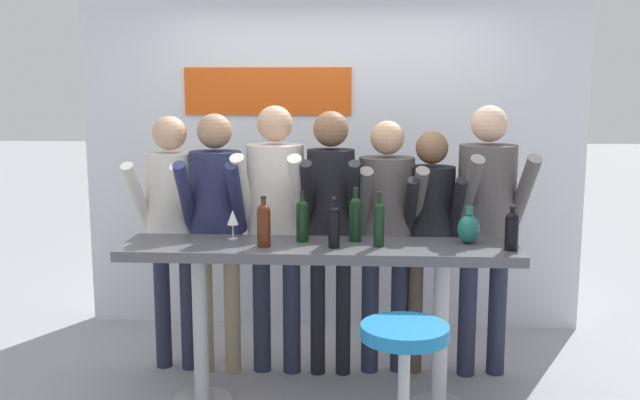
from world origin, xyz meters
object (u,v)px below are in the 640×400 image
bar_stool (404,371)px  person_far_right (487,211)px  person_far_left (172,214)px  wine_bottle_1 (334,225)px  person_center_left (275,210)px  wine_bottle_2 (355,217)px  person_left (216,214)px  tasting_table (319,274)px  decorative_vase (469,228)px  wine_bottle_4 (302,218)px  person_center_right (386,219)px  wine_bottle_0 (379,222)px  wine_glass_0 (233,218)px  person_right (430,224)px  wine_bottle_5 (512,229)px  person_center (331,211)px  wine_bottle_3 (264,223)px

bar_stool → person_far_right: (0.58, 1.17, 0.61)m
bar_stool → person_far_left: size_ratio=0.43×
person_far_left → wine_bottle_1: bearing=-22.2°
person_center_left → person_far_left: bearing=-178.7°
wine_bottle_2 → person_left: bearing=157.9°
person_far_left → person_far_right: person_far_right is taller
tasting_table → person_left: person_left is taller
tasting_table → decorative_vase: size_ratio=10.42×
bar_stool → wine_bottle_1: bearing=123.9°
wine_bottle_2 → wine_bottle_4: 0.31m
wine_bottle_2 → person_center_right: bearing=66.3°
bar_stool → person_far_right: size_ratio=0.41×
wine_bottle_0 → wine_glass_0: wine_bottle_0 is taller
bar_stool → person_right: bearing=79.3°
wine_bottle_5 → person_center_right: bearing=137.0°
wine_bottle_0 → wine_bottle_2: bearing=134.7°
person_center → wine_glass_0: (-0.57, -0.37, 0.01)m
tasting_table → wine_bottle_1: bearing=-38.8°
person_center_left → wine_bottle_3: person_center_left is taller
person_far_right → person_center_left: bearing=172.1°
person_far_right → wine_glass_0: person_far_right is taller
bar_stool → wine_bottle_0: bearing=101.5°
person_center_left → wine_glass_0: 0.44m
tasting_table → wine_bottle_1: (0.09, -0.07, 0.31)m
person_left → wine_glass_0: person_left is taller
person_right → wine_bottle_0: 0.69m
person_center_left → wine_bottle_4: (0.21, -0.43, 0.03)m
person_far_left → wine_bottle_5: person_far_left is taller
wine_bottle_3 → wine_bottle_5: wine_bottle_3 is taller
person_center → wine_glass_0: size_ratio=9.85×
tasting_table → wine_bottle_2: 0.40m
person_right → wine_bottle_4: 0.94m
person_right → wine_bottle_5: person_right is taller
person_far_left → person_center_right: size_ratio=1.02×
person_center_right → wine_bottle_1: bearing=-123.6°
tasting_table → person_far_right: (1.05, 0.54, 0.29)m
person_center → person_far_right: size_ratio=0.98×
bar_stool → person_center_right: bearing=92.9°
person_center → decorative_vase: bearing=-27.7°
person_right → person_left: bearing=-178.8°
wine_bottle_4 → wine_glass_0: wine_bottle_4 is taller
person_center_left → decorative_vase: person_center_left is taller
person_center → wine_bottle_4: (-0.15, -0.41, 0.03)m
tasting_table → person_center_right: bearing=54.0°
person_far_right → wine_bottle_0: person_far_right is taller
wine_bottle_3 → decorative_vase: bearing=7.6°
person_left → person_center_left: bearing=3.7°
wine_bottle_2 → wine_bottle_5: 0.89m
bar_stool → wine_bottle_2: (-0.26, 0.74, 0.65)m
person_left → person_center_left: size_ratio=0.97×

